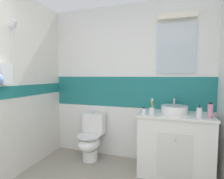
% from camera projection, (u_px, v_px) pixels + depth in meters
% --- Properties ---
extents(wall_back_tiled, '(3.20, 0.20, 2.50)m').
position_uv_depth(wall_back_tiled, '(129.00, 82.00, 2.91)').
color(wall_back_tiled, white).
rests_on(wall_back_tiled, ground_plane).
extents(vanity_cabinet, '(0.96, 0.56, 0.85)m').
position_uv_depth(vanity_cabinet, '(174.00, 144.00, 2.45)').
color(vanity_cabinet, white).
rests_on(vanity_cabinet, ground_plane).
extents(sink_basin, '(0.35, 0.39, 0.19)m').
position_uv_depth(sink_basin, '(174.00, 109.00, 2.43)').
color(sink_basin, white).
rests_on(sink_basin, vanity_cabinet).
extents(toilet, '(0.37, 0.50, 0.75)m').
position_uv_depth(toilet, '(91.00, 138.00, 2.87)').
color(toilet, white).
rests_on(toilet, ground_plane).
extents(toothbrush_cup, '(0.06, 0.06, 0.22)m').
position_uv_depth(toothbrush_cup, '(152.00, 110.00, 2.36)').
color(toothbrush_cup, white).
rests_on(toothbrush_cup, vanity_cabinet).
extents(soap_dispenser, '(0.06, 0.06, 0.16)m').
position_uv_depth(soap_dispenser, '(199.00, 113.00, 2.17)').
color(soap_dispenser, white).
rests_on(soap_dispenser, vanity_cabinet).
extents(perfume_flask_small, '(0.04, 0.03, 0.09)m').
position_uv_depth(perfume_flask_small, '(144.00, 111.00, 2.39)').
color(perfume_flask_small, white).
rests_on(perfume_flask_small, vanity_cabinet).
extents(shampoo_bottle_tall, '(0.06, 0.06, 0.19)m').
position_uv_depth(shampoo_bottle_tall, '(210.00, 111.00, 2.15)').
color(shampoo_bottle_tall, pink).
rests_on(shampoo_bottle_tall, vanity_cabinet).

